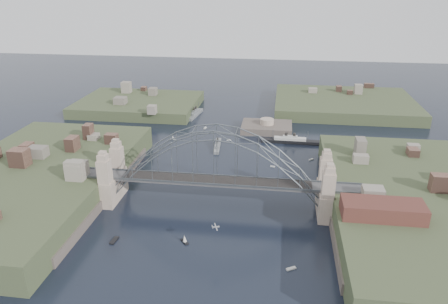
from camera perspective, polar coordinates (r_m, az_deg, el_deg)
ground at (r=128.75m, az=-1.10°, el=-7.14°), size 500.00×500.00×0.00m
bridge at (r=123.19m, az=-1.14°, el=-2.13°), size 84.00×13.80×24.60m
shore_west at (r=147.15m, az=-23.81°, el=-4.37°), size 50.50×90.00×12.00m
shore_east at (r=132.61m, az=24.40°, el=-7.42°), size 50.50×90.00×12.00m
headland_nw at (r=227.11m, az=-11.23°, el=5.77°), size 60.00×45.00×9.00m
headland_ne at (r=231.73m, az=15.62°, el=5.77°), size 70.00×55.00×9.50m
fort_island at (r=191.72m, az=5.69°, el=2.77°), size 22.00×16.00×9.40m
wharf_shed at (r=113.51m, az=20.38°, el=-7.21°), size 20.00×8.00×4.00m
finger_pier at (r=105.85m, az=18.48°, el=-15.24°), size 4.00×22.00×1.40m
naval_cruiser_near at (r=171.50m, az=-0.88°, el=0.88°), size 3.41×15.99×4.76m
naval_cruiser_far at (r=211.52m, az=-3.86°, el=5.07°), size 4.75×18.22×6.09m
ocean_liner at (r=178.04m, az=8.77°, el=1.49°), size 23.65×3.62×5.79m
aeroplane at (r=102.90m, az=-1.20°, el=-9.94°), size 1.90×3.29×0.49m
small_boat_a at (r=149.73m, az=-8.13°, el=-2.89°), size 2.29×1.89×0.45m
small_boat_b at (r=154.75m, az=6.49°, el=-1.95°), size 1.76×0.90×0.45m
small_boat_c at (r=112.44m, az=-5.27°, el=-11.55°), size 2.57×2.81×2.38m
small_boat_d at (r=163.00m, az=11.53°, el=-0.98°), size 1.83×1.79×0.45m
small_boat_e at (r=180.41m, az=-6.83°, el=1.82°), size 3.17×1.61×2.38m
small_boat_f at (r=178.27m, az=0.66°, el=1.58°), size 1.89×0.91×1.43m
small_boat_g at (r=104.58m, az=8.92°, el=-15.10°), size 2.45×1.89×0.45m
small_boat_h at (r=193.42m, az=-2.52°, el=3.23°), size 1.27×2.21×1.43m
small_boat_i at (r=143.55m, az=11.32°, el=-4.27°), size 2.38×2.06×0.45m
small_boat_j at (r=116.32m, az=-14.39°, el=-11.34°), size 1.42×3.52×0.45m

